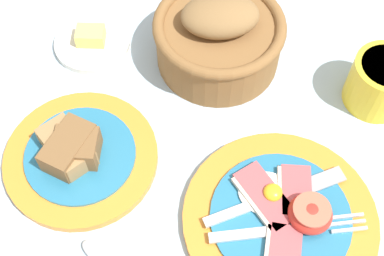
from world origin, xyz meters
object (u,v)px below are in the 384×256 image
sugar_cup (381,82)px  butter_dish (92,42)px  breakfast_plate (282,215)px  bread_plate (78,154)px  bread_basket (219,37)px

sugar_cup → butter_dish: (-0.41, 0.00, -0.03)m
breakfast_plate → bread_plate: bearing=175.6°
butter_dish → bread_plate: bearing=-76.3°
breakfast_plate → bread_basket: bearing=119.2°
sugar_cup → butter_dish: bearing=179.8°
bread_plate → bread_basket: bread_basket is taller
breakfast_plate → butter_dish: bearing=146.3°
breakfast_plate → sugar_cup: 0.23m
sugar_cup → bread_basket: bearing=174.9°
bread_basket → bread_plate: bearing=-124.2°
sugar_cup → bread_basket: bread_basket is taller
sugar_cup → butter_dish: 0.41m
breakfast_plate → butter_dish: size_ratio=2.13×
bread_plate → bread_basket: size_ratio=1.09×
butter_dish → sugar_cup: bearing=-0.2°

